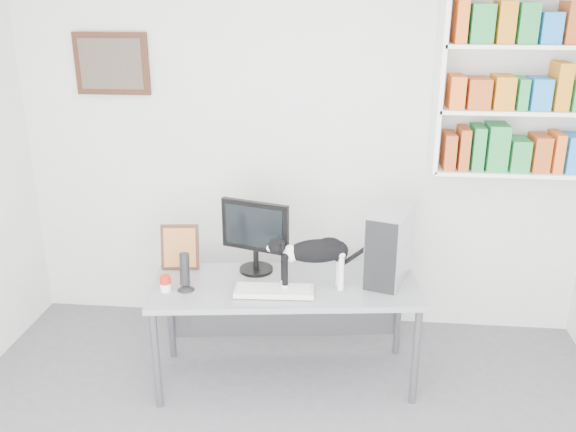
{
  "coord_description": "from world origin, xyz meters",
  "views": [
    {
      "loc": [
        0.34,
        -2.17,
        2.35
      ],
      "look_at": [
        -0.04,
        1.53,
        0.99
      ],
      "focal_mm": 38.0,
      "sensor_mm": 36.0,
      "label": 1
    }
  ],
  "objects_px": {
    "speaker": "(185,271)",
    "cat": "(315,264)",
    "leaning_print": "(180,246)",
    "pc_tower": "(390,244)",
    "bookshelf": "(521,79)",
    "keyboard": "(274,291)",
    "soup_can": "(165,284)",
    "desk": "(286,332)",
    "monitor": "(256,236)"
  },
  "relations": [
    {
      "from": "leaning_print",
      "to": "cat",
      "type": "xyz_separation_m",
      "value": [
        0.88,
        -0.22,
        0.02
      ]
    },
    {
      "from": "monitor",
      "to": "keyboard",
      "type": "bearing_deg",
      "value": -45.46
    },
    {
      "from": "monitor",
      "to": "speaker",
      "type": "height_order",
      "value": "monitor"
    },
    {
      "from": "monitor",
      "to": "leaning_print",
      "type": "xyz_separation_m",
      "value": [
        -0.49,
        -0.0,
        -0.09
      ]
    },
    {
      "from": "monitor",
      "to": "pc_tower",
      "type": "bearing_deg",
      "value": 16.33
    },
    {
      "from": "keyboard",
      "to": "soup_can",
      "type": "height_order",
      "value": "soup_can"
    },
    {
      "from": "soup_can",
      "to": "leaning_print",
      "type": "bearing_deg",
      "value": 89.32
    },
    {
      "from": "speaker",
      "to": "cat",
      "type": "height_order",
      "value": "cat"
    },
    {
      "from": "bookshelf",
      "to": "pc_tower",
      "type": "relative_size",
      "value": 2.73
    },
    {
      "from": "keyboard",
      "to": "cat",
      "type": "relative_size",
      "value": 0.86
    },
    {
      "from": "keyboard",
      "to": "leaning_print",
      "type": "xyz_separation_m",
      "value": [
        -0.65,
        0.3,
        0.13
      ]
    },
    {
      "from": "pc_tower",
      "to": "leaning_print",
      "type": "height_order",
      "value": "pc_tower"
    },
    {
      "from": "monitor",
      "to": "speaker",
      "type": "relative_size",
      "value": 1.96
    },
    {
      "from": "speaker",
      "to": "cat",
      "type": "distance_m",
      "value": 0.77
    },
    {
      "from": "monitor",
      "to": "soup_can",
      "type": "relative_size",
      "value": 4.99
    },
    {
      "from": "keyboard",
      "to": "speaker",
      "type": "distance_m",
      "value": 0.54
    },
    {
      "from": "desk",
      "to": "monitor",
      "type": "xyz_separation_m",
      "value": [
        -0.21,
        0.16,
        0.58
      ]
    },
    {
      "from": "bookshelf",
      "to": "soup_can",
      "type": "xyz_separation_m",
      "value": [
        -2.12,
        -0.84,
        -1.12
      ]
    },
    {
      "from": "bookshelf",
      "to": "monitor",
      "type": "distance_m",
      "value": 1.94
    },
    {
      "from": "leaning_print",
      "to": "soup_can",
      "type": "height_order",
      "value": "leaning_print"
    },
    {
      "from": "bookshelf",
      "to": "monitor",
      "type": "height_order",
      "value": "bookshelf"
    },
    {
      "from": "monitor",
      "to": "speaker",
      "type": "bearing_deg",
      "value": -123.53
    },
    {
      "from": "monitor",
      "to": "cat",
      "type": "relative_size",
      "value": 0.88
    },
    {
      "from": "keyboard",
      "to": "soup_can",
      "type": "xyz_separation_m",
      "value": [
        -0.65,
        -0.03,
        0.03
      ]
    },
    {
      "from": "desk",
      "to": "soup_can",
      "type": "xyz_separation_m",
      "value": [
        -0.7,
        -0.17,
        0.39
      ]
    },
    {
      "from": "desk",
      "to": "monitor",
      "type": "height_order",
      "value": "monitor"
    },
    {
      "from": "bookshelf",
      "to": "speaker",
      "type": "distance_m",
      "value": 2.4
    },
    {
      "from": "monitor",
      "to": "leaning_print",
      "type": "bearing_deg",
      "value": -162.37
    },
    {
      "from": "speaker",
      "to": "bookshelf",
      "type": "bearing_deg",
      "value": 18.36
    },
    {
      "from": "bookshelf",
      "to": "soup_can",
      "type": "bearing_deg",
      "value": -158.42
    },
    {
      "from": "leaning_print",
      "to": "cat",
      "type": "relative_size",
      "value": 0.55
    },
    {
      "from": "bookshelf",
      "to": "speaker",
      "type": "bearing_deg",
      "value": -157.94
    },
    {
      "from": "bookshelf",
      "to": "monitor",
      "type": "relative_size",
      "value": 2.59
    },
    {
      "from": "speaker",
      "to": "cat",
      "type": "bearing_deg",
      "value": 2.89
    },
    {
      "from": "pc_tower",
      "to": "cat",
      "type": "xyz_separation_m",
      "value": [
        -0.45,
        -0.2,
        -0.06
      ]
    },
    {
      "from": "pc_tower",
      "to": "speaker",
      "type": "relative_size",
      "value": 1.86
    },
    {
      "from": "bookshelf",
      "to": "keyboard",
      "type": "xyz_separation_m",
      "value": [
        -1.47,
        -0.81,
        -1.15
      ]
    },
    {
      "from": "desk",
      "to": "pc_tower",
      "type": "distance_m",
      "value": 0.86
    },
    {
      "from": "keyboard",
      "to": "leaning_print",
      "type": "relative_size",
      "value": 1.56
    },
    {
      "from": "pc_tower",
      "to": "soup_can",
      "type": "relative_size",
      "value": 4.73
    },
    {
      "from": "bookshelf",
      "to": "speaker",
      "type": "height_order",
      "value": "bookshelf"
    },
    {
      "from": "desk",
      "to": "keyboard",
      "type": "xyz_separation_m",
      "value": [
        -0.05,
        -0.14,
        0.36
      ]
    },
    {
      "from": "desk",
      "to": "soup_can",
      "type": "height_order",
      "value": "soup_can"
    },
    {
      "from": "keyboard",
      "to": "speaker",
      "type": "relative_size",
      "value": 1.92
    },
    {
      "from": "monitor",
      "to": "leaning_print",
      "type": "relative_size",
      "value": 1.59
    },
    {
      "from": "pc_tower",
      "to": "bookshelf",
      "type": "bearing_deg",
      "value": 50.96
    },
    {
      "from": "bookshelf",
      "to": "pc_tower",
      "type": "bearing_deg",
      "value": -146.58
    },
    {
      "from": "monitor",
      "to": "pc_tower",
      "type": "height_order",
      "value": "monitor"
    },
    {
      "from": "speaker",
      "to": "monitor",
      "type": "bearing_deg",
      "value": 35.38
    },
    {
      "from": "bookshelf",
      "to": "leaning_print",
      "type": "bearing_deg",
      "value": -166.55
    }
  ]
}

